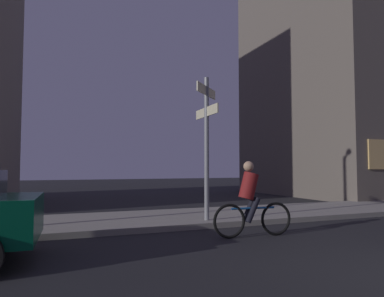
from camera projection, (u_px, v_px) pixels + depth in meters
sidewalk_kerb at (224, 215)px, 10.07m from camera, size 40.00×3.00×0.14m
signpost at (207, 136)px, 8.86m from camera, size 0.91×1.36×3.67m
cyclist at (251, 202)px, 7.34m from camera, size 1.82×0.35×1.61m
building_right_block at (344, 51)px, 19.71m from camera, size 8.44×9.38×16.31m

